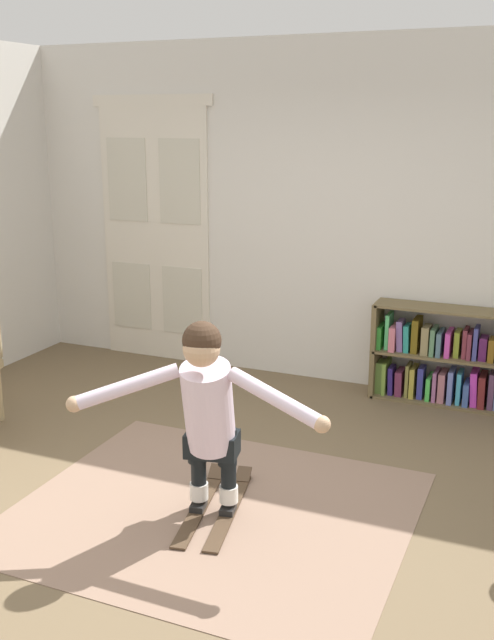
% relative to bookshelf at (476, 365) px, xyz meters
% --- Properties ---
extents(ground_plane, '(7.20, 7.20, 0.00)m').
position_rel_bookshelf_xyz_m(ground_plane, '(-1.21, -2.39, -0.35)').
color(ground_plane, brown).
extents(back_wall, '(6.00, 0.10, 2.90)m').
position_rel_bookshelf_xyz_m(back_wall, '(-1.21, 0.21, 1.10)').
color(back_wall, silver).
rests_on(back_wall, ground).
extents(double_door, '(1.22, 0.05, 2.45)m').
position_rel_bookshelf_xyz_m(double_door, '(-2.98, 0.15, 0.88)').
color(double_door, beige).
rests_on(double_door, ground).
extents(rug, '(2.27, 1.97, 0.01)m').
position_rel_bookshelf_xyz_m(rug, '(-1.21, -2.32, -0.35)').
color(rug, '#8A6D5B').
rests_on(rug, ground).
extents(bookshelf, '(1.64, 0.30, 0.80)m').
position_rel_bookshelf_xyz_m(bookshelf, '(0.00, 0.00, 0.00)').
color(bookshelf, brown).
rests_on(bookshelf, ground).
extents(skis_pair, '(0.45, 0.95, 0.07)m').
position_rel_bookshelf_xyz_m(skis_pair, '(-1.21, -2.29, -0.33)').
color(skis_pair, '#483524').
rests_on(skis_pair, rug).
extents(person_skier, '(1.40, 0.70, 1.15)m').
position_rel_bookshelf_xyz_m(person_skier, '(-1.18, -2.43, 0.36)').
color(person_skier, white).
rests_on(person_skier, skis_pair).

